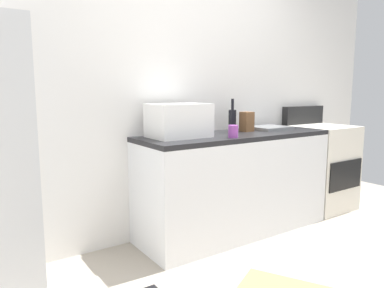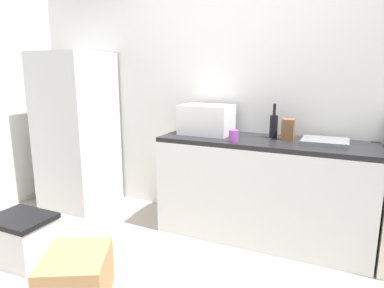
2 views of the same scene
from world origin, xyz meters
name	(u,v)px [view 2 (image 2 of 2)]	position (x,y,z in m)	size (l,w,h in m)	color
wall_back	(243,90)	(0.00, 1.55, 1.30)	(5.00, 0.10, 2.60)	silver
kitchen_counter	(262,189)	(0.30, 1.20, 0.45)	(1.80, 0.60, 0.90)	silver
refrigerator	(77,131)	(-1.75, 1.15, 0.84)	(0.68, 0.66, 1.67)	silver
microwave	(207,119)	(-0.26, 1.26, 1.04)	(0.46, 0.34, 0.27)	white
sink_basin	(325,141)	(0.78, 1.26, 0.92)	(0.36, 0.32, 0.03)	slate
wine_bottle	(274,125)	(0.35, 1.31, 1.01)	(0.07, 0.07, 0.30)	black
coffee_mug	(234,136)	(0.09, 0.99, 0.95)	(0.08, 0.08, 0.10)	purple
knife_block	(288,130)	(0.48, 1.26, 0.99)	(0.10, 0.10, 0.18)	brown
cardboard_box_medium	(77,278)	(-0.58, -0.17, 0.16)	(0.40, 0.46, 0.33)	#A37A4C
storage_bin	(23,239)	(-1.29, 0.01, 0.19)	(0.46, 0.36, 0.38)	silver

